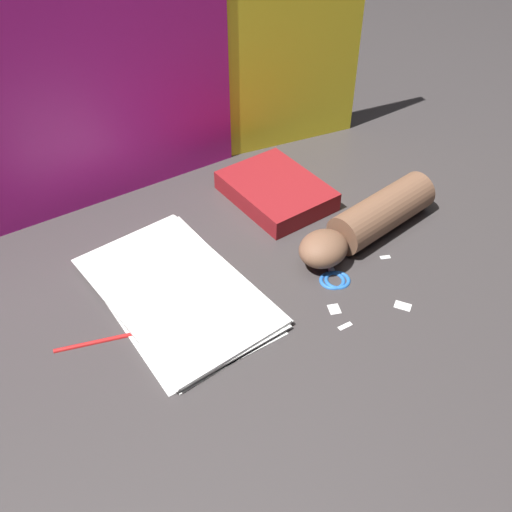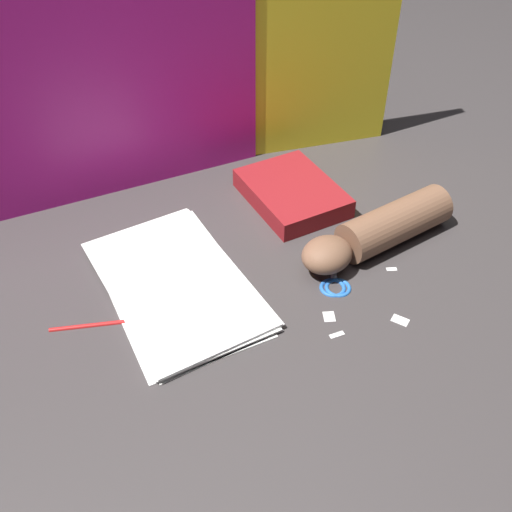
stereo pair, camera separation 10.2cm
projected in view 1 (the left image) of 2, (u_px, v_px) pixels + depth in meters
ground_plane at (235, 280)px, 1.06m from camera, size 6.00×6.00×0.00m
backdrop_panel_left at (45, 113)px, 1.07m from camera, size 0.75×0.05×0.43m
backdrop_panel_center at (201, 46)px, 1.18m from camera, size 0.72×0.16×0.52m
paper_stack at (177, 292)px, 1.03m from camera, size 0.24×0.37×0.02m
book_closed at (276, 191)px, 1.23m from camera, size 0.17×0.22×0.04m
scissors at (332, 268)px, 1.08m from camera, size 0.12×0.15×0.01m
hand_forearm at (369, 221)px, 1.13m from camera, size 0.33×0.11×0.08m
paper_scrap_near at (345, 326)px, 0.98m from camera, size 0.03×0.01×0.00m
paper_scrap_mid at (403, 306)px, 1.01m from camera, size 0.03×0.03×0.00m
paper_scrap_far at (385, 257)px, 1.11m from camera, size 0.02×0.02×0.00m
paper_scrap_side at (334, 309)px, 1.01m from camera, size 0.03×0.03×0.00m
pen at (94, 341)px, 0.95m from camera, size 0.12×0.05×0.01m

